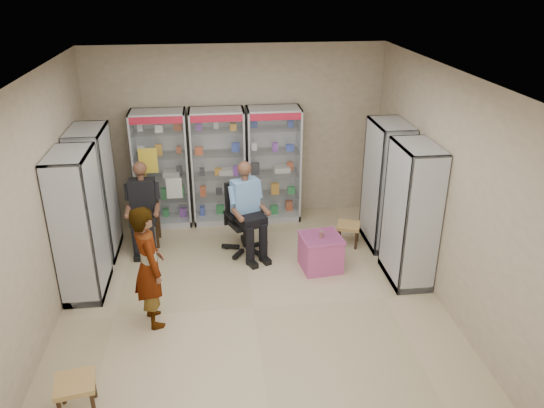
{
  "coord_description": "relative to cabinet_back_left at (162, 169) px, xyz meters",
  "views": [
    {
      "loc": [
        -0.45,
        -5.82,
        4.09
      ],
      "look_at": [
        0.33,
        0.7,
        1.17
      ],
      "focal_mm": 35.0,
      "sensor_mm": 36.0,
      "label": 1
    }
  ],
  "objects": [
    {
      "name": "floor",
      "position": [
        1.3,
        -2.73,
        -1.0
      ],
      "size": [
        6.0,
        6.0,
        0.0
      ],
      "primitive_type": "plane",
      "color": "tan",
      "rests_on": "ground"
    },
    {
      "name": "room_shell",
      "position": [
        1.3,
        -2.73,
        0.97
      ],
      "size": [
        5.02,
        6.02,
        3.01
      ],
      "color": "tan",
      "rests_on": "ground"
    },
    {
      "name": "cabinet_back_left",
      "position": [
        0.0,
        0.0,
        0.0
      ],
      "size": [
        0.9,
        0.5,
        2.0
      ],
      "primitive_type": "cube",
      "color": "silver",
      "rests_on": "floor"
    },
    {
      "name": "cabinet_back_mid",
      "position": [
        0.95,
        0.0,
        0.0
      ],
      "size": [
        0.9,
        0.5,
        2.0
      ],
      "primitive_type": "cube",
      "color": "#9DA0A4",
      "rests_on": "floor"
    },
    {
      "name": "cabinet_back_right",
      "position": [
        1.9,
        0.0,
        0.0
      ],
      "size": [
        0.9,
        0.5,
        2.0
      ],
      "primitive_type": "cube",
      "color": "#A4A6AB",
      "rests_on": "floor"
    },
    {
      "name": "cabinet_right_far",
      "position": [
        3.53,
        -1.13,
        0.0
      ],
      "size": [
        0.9,
        0.5,
        2.0
      ],
      "primitive_type": "cube",
      "rotation": [
        0.0,
        0.0,
        1.57
      ],
      "color": "#ADAFB4",
      "rests_on": "floor"
    },
    {
      "name": "cabinet_right_near",
      "position": [
        3.53,
        -2.23,
        0.0
      ],
      "size": [
        0.9,
        0.5,
        2.0
      ],
      "primitive_type": "cube",
      "rotation": [
        0.0,
        0.0,
        1.57
      ],
      "color": "#B3B5BB",
      "rests_on": "floor"
    },
    {
      "name": "cabinet_left_far",
      "position": [
        -0.93,
        -0.93,
        0.0
      ],
      "size": [
        0.9,
        0.5,
        2.0
      ],
      "primitive_type": "cube",
      "rotation": [
        0.0,
        0.0,
        -1.57
      ],
      "color": "#A8ABAF",
      "rests_on": "floor"
    },
    {
      "name": "cabinet_left_near",
      "position": [
        -0.93,
        -2.03,
        0.0
      ],
      "size": [
        0.9,
        0.5,
        2.0
      ],
      "primitive_type": "cube",
      "rotation": [
        0.0,
        0.0,
        -1.57
      ],
      "color": "#AEB1B6",
      "rests_on": "floor"
    },
    {
      "name": "wooden_chair",
      "position": [
        -0.25,
        -0.73,
        -0.53
      ],
      "size": [
        0.42,
        0.42,
        0.94
      ],
      "primitive_type": "cube",
      "color": "black",
      "rests_on": "floor"
    },
    {
      "name": "seated_customer",
      "position": [
        -0.25,
        -0.78,
        -0.33
      ],
      "size": [
        0.44,
        0.6,
        1.34
      ],
      "primitive_type": null,
      "color": "black",
      "rests_on": "floor"
    },
    {
      "name": "office_chair",
      "position": [
        1.31,
        -1.15,
        -0.45
      ],
      "size": [
        0.79,
        0.79,
        1.11
      ],
      "primitive_type": "cube",
      "rotation": [
        0.0,
        0.0,
        0.38
      ],
      "color": "black",
      "rests_on": "floor"
    },
    {
      "name": "seated_shopkeeper",
      "position": [
        1.31,
        -1.2,
        -0.29
      ],
      "size": [
        0.67,
        0.77,
        1.41
      ],
      "primitive_type": null,
      "rotation": [
        0.0,
        0.0,
        0.38
      ],
      "color": "#6C9ED5",
      "rests_on": "floor"
    },
    {
      "name": "pink_trunk",
      "position": [
        2.38,
        -1.83,
        -0.74
      ],
      "size": [
        0.61,
        0.59,
        0.53
      ],
      "primitive_type": "cube",
      "rotation": [
        0.0,
        0.0,
        0.12
      ],
      "color": "#C04D87",
      "rests_on": "floor"
    },
    {
      "name": "tea_glass",
      "position": [
        2.37,
        -1.86,
        -0.42
      ],
      "size": [
        0.07,
        0.07,
        0.1
      ],
      "primitive_type": "cylinder",
      "color": "#510F06",
      "rests_on": "pink_trunk"
    },
    {
      "name": "woven_stool_a",
      "position": [
        2.97,
        -1.14,
        -0.82
      ],
      "size": [
        0.46,
        0.46,
        0.36
      ],
      "primitive_type": "cube",
      "rotation": [
        0.0,
        0.0,
        -0.35
      ],
      "color": "#A67A46",
      "rests_on": "floor"
    },
    {
      "name": "woven_stool_b",
      "position": [
        -0.6,
        -4.3,
        -0.81
      ],
      "size": [
        0.44,
        0.44,
        0.38
      ],
      "primitive_type": "cube",
      "rotation": [
        0.0,
        0.0,
        0.17
      ],
      "color": "#AD8949",
      "rests_on": "floor"
    },
    {
      "name": "standing_man",
      "position": [
        0.03,
        -2.86,
        -0.21
      ],
      "size": [
        0.55,
        0.67,
        1.59
      ],
      "primitive_type": "imported",
      "rotation": [
        0.0,
        0.0,
        1.91
      ],
      "color": "#969698",
      "rests_on": "floor"
    }
  ]
}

